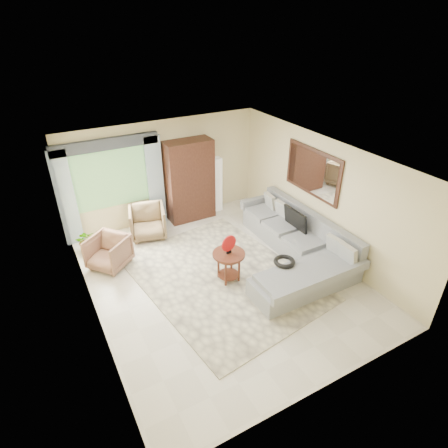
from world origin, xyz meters
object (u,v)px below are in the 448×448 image
armchair_left (109,252)px  armchair_right (148,222)px  coffee_table (229,266)px  floor_lamp (216,184)px  tv_screen (295,219)px  potted_plant (86,241)px  armoire (190,181)px  sectional_sofa (296,248)px

armchair_left → armchair_right: 1.39m
coffee_table → floor_lamp: floor_lamp is taller
tv_screen → armchair_left: (-3.96, 1.28, -0.37)m
armchair_left → potted_plant: 0.94m
coffee_table → armoire: size_ratio=0.31×
tv_screen → coffee_table: 2.02m
coffee_table → floor_lamp: (1.25, 2.89, 0.41)m
tv_screen → coffee_table: size_ratio=1.13×
sectional_sofa → floor_lamp: bearing=98.3°
tv_screen → potted_plant: bearing=153.2°
sectional_sofa → potted_plant: (-4.00, 2.60, -0.03)m
sectional_sofa → armchair_left: bearing=155.0°
coffee_table → potted_plant: 3.43m
tv_screen → coffee_table: tv_screen is taller
floor_lamp → sectional_sofa: bearing=-81.7°
tv_screen → armoire: armoire is taller
armchair_left → armchair_right: armchair_right is taller
sectional_sofa → tv_screen: bearing=59.0°
sectional_sofa → armchair_left: size_ratio=4.44×
potted_plant → armoire: size_ratio=0.24×
floor_lamp → potted_plant: bearing=-174.2°
armoire → floor_lamp: bearing=4.3°
armchair_right → armoire: bearing=31.5°
tv_screen → armchair_left: bearing=162.1°
potted_plant → floor_lamp: (3.56, 0.36, 0.50)m
armoire → coffee_table: bearing=-99.0°
tv_screen → potted_plant: tv_screen is taller
coffee_table → armoire: 2.95m
armchair_left → potted_plant: bearing=160.1°
armchair_right → armchair_left: bearing=-129.7°
armchair_right → potted_plant: armchair_right is taller
coffee_table → armoire: armoire is taller
armchair_right → armoire: (1.31, 0.38, 0.66)m
potted_plant → tv_screen: bearing=-26.8°
sectional_sofa → armoire: 3.24m
armchair_left → potted_plant: size_ratio=1.55×
armchair_left → floor_lamp: size_ratio=0.52×
potted_plant → floor_lamp: floor_lamp is taller
armoire → armchair_right: bearing=-163.9°
sectional_sofa → armoire: (-1.23, 2.90, 0.77)m
armoire → floor_lamp: armoire is taller
tv_screen → sectional_sofa: bearing=-121.0°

